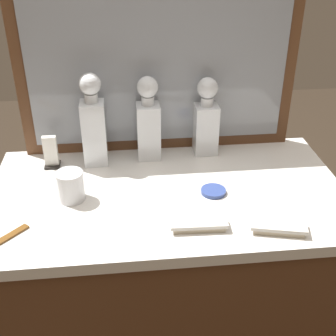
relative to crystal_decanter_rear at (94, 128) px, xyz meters
name	(u,v)px	position (x,y,z in m)	size (l,w,h in m)	color
dresser	(168,289)	(0.22, -0.20, -0.55)	(1.09, 0.62, 0.84)	brown
dresser_mirror	(159,71)	(0.22, 0.09, 0.16)	(0.94, 0.03, 0.57)	brown
crystal_decanter_rear	(94,128)	(0.00, 0.00, 0.00)	(0.08, 0.08, 0.31)	white
crystal_decanter_right	(206,123)	(0.38, 0.04, -0.02)	(0.08, 0.08, 0.27)	white
crystal_decanter_far_right	(148,126)	(0.18, 0.02, -0.01)	(0.08, 0.08, 0.29)	white
crystal_tumbler_front	(71,187)	(-0.07, -0.22, -0.08)	(0.08, 0.08, 0.09)	white
silver_brush_far_left	(199,224)	(0.29, -0.40, -0.11)	(0.16, 0.06, 0.02)	#B7A88C
silver_brush_right	(278,227)	(0.50, -0.43, -0.11)	(0.16, 0.09, 0.02)	#B7A88C
porcelain_dish	(213,191)	(0.36, -0.23, -0.12)	(0.08, 0.08, 0.01)	#33478C
tortoiseshell_comb	(5,238)	(-0.23, -0.39, -0.12)	(0.11, 0.11, 0.01)	brown
napkin_holder	(51,154)	(-0.15, -0.01, -0.08)	(0.05, 0.05, 0.11)	black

